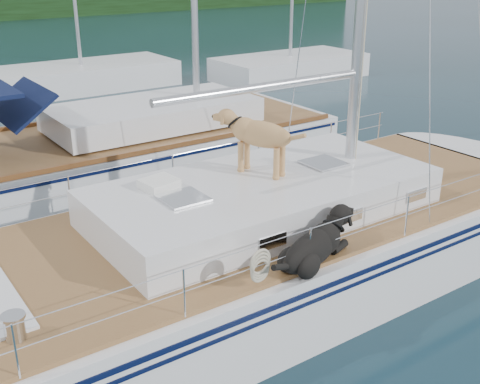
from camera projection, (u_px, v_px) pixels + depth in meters
ground at (221, 299)px, 9.28m from camera, size 120.00×120.00×0.00m
main_sailboat at (226, 258)px, 9.07m from camera, size 12.00×4.02×14.01m
neighbor_sailboat at (113, 155)px, 13.87m from camera, size 11.00×3.50×13.30m
bg_boat_center at (82, 77)px, 23.43m from camera, size 7.20×3.00×11.65m
bg_boat_east at (290, 67)px, 25.39m from camera, size 6.40×3.00×11.65m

